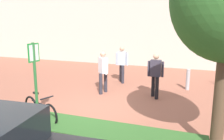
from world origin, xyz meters
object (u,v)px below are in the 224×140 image
at_px(bike_at_sign, 40,110).
at_px(person_shirt_blue, 122,62).
at_px(person_shirt_white, 103,70).
at_px(parking_sign_post, 35,72).
at_px(person_suited_navy, 155,73).
at_px(bollard_steel, 188,80).

bearing_deg(bike_at_sign, person_shirt_blue, 79.79).
bearing_deg(person_shirt_blue, person_shirt_white, -95.90).
distance_m(parking_sign_post, person_shirt_blue, 5.35).
height_order(person_suited_navy, person_shirt_blue, same).
relative_size(parking_sign_post, bollard_steel, 2.61).
bearing_deg(bollard_steel, person_shirt_blue, 175.50).
xyz_separation_m(parking_sign_post, bollard_steel, (3.90, 5.01, -1.09)).
relative_size(bike_at_sign, person_shirt_blue, 0.92).
bearing_deg(person_suited_navy, person_shirt_white, -176.47).
distance_m(bike_at_sign, person_shirt_blue, 5.20).
distance_m(bike_at_sign, person_shirt_white, 3.33).
bearing_deg(person_suited_navy, person_shirt_blue, 136.99).
xyz_separation_m(parking_sign_post, person_shirt_blue, (0.88, 5.25, -0.56)).
height_order(bike_at_sign, person_suited_navy, person_suited_navy).
distance_m(bollard_steel, person_shirt_white, 3.66).
distance_m(person_suited_navy, person_shirt_white, 2.09).
xyz_separation_m(bollard_steel, person_shirt_blue, (-3.02, 0.24, 0.53)).
xyz_separation_m(parking_sign_post, person_shirt_white, (0.68, 3.36, -0.56)).
height_order(person_suited_navy, person_shirt_white, same).
relative_size(bike_at_sign, bollard_steel, 1.76).
distance_m(bike_at_sign, bollard_steel, 6.24).
height_order(bollard_steel, person_shirt_white, person_shirt_white).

